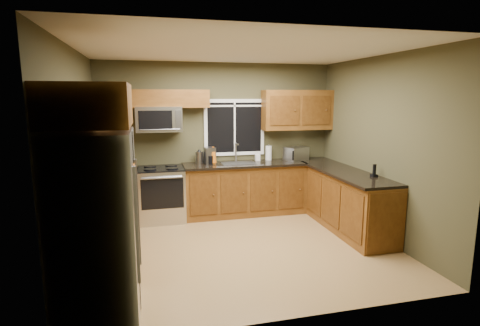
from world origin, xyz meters
name	(u,v)px	position (x,y,z in m)	size (l,w,h in m)	color
floor	(242,247)	(0.00, 0.00, 0.00)	(4.20, 4.20, 0.00)	olive
ceiling	(243,50)	(0.00, 0.00, 2.70)	(4.20, 4.20, 0.00)	white
back_wall	(218,139)	(0.00, 1.80, 1.35)	(4.20, 4.20, 0.00)	#3F3B24
front_wall	(292,182)	(0.00, -1.80, 1.35)	(4.20, 4.20, 0.00)	#3F3B24
left_wall	(76,159)	(-2.10, 0.00, 1.35)	(3.60, 3.60, 0.00)	#3F3B24
right_wall	(379,148)	(2.10, 0.00, 1.35)	(3.60, 3.60, 0.00)	#3F3B24
window	(235,127)	(0.30, 1.78, 1.55)	(1.12, 0.03, 1.02)	white
base_cabinets_left	(110,216)	(-1.80, 0.48, 0.45)	(0.60, 2.65, 0.90)	brown
countertop_left	(110,183)	(-1.78, 0.48, 0.92)	(0.65, 2.65, 0.04)	black
base_cabinets_back	(244,189)	(0.42, 1.50, 0.45)	(2.17, 0.60, 0.90)	brown
countertop_back	(245,164)	(0.42, 1.48, 0.92)	(2.17, 0.65, 0.04)	black
base_cabinets_peninsula	(340,198)	(1.80, 0.54, 0.45)	(0.60, 2.52, 0.90)	brown
countertop_peninsula	(340,170)	(1.78, 0.55, 0.92)	(0.65, 2.50, 0.04)	black
upper_cabinets_left	(93,115)	(-1.94, 0.48, 1.86)	(0.33, 2.65, 0.72)	brown
upper_cabinets_back_left	(170,99)	(-0.85, 1.64, 2.07)	(1.30, 0.33, 0.30)	brown
upper_cabinets_back_right	(297,110)	(1.45, 1.64, 1.86)	(1.30, 0.33, 0.72)	brown
upper_cabinet_over_fridge	(88,105)	(-1.74, -1.30, 2.03)	(0.72, 0.90, 0.38)	brown
refrigerator	(97,227)	(-1.74, -1.30, 0.90)	(0.74, 0.90, 1.80)	#B7B7BC
range	(162,194)	(-1.05, 1.47, 0.47)	(0.76, 0.69, 0.94)	#B7B7BC
microwave	(159,119)	(-1.05, 1.61, 1.73)	(0.76, 0.41, 0.42)	#B7B7BC
sink	(238,162)	(0.30, 1.49, 0.95)	(0.60, 0.42, 0.36)	slate
toaster_oven	(296,153)	(1.42, 1.55, 1.06)	(0.48, 0.43, 0.25)	#B7B7BC
coffee_maker	(210,156)	(-0.20, 1.55, 1.08)	(0.19, 0.25, 0.29)	slate
kettle	(199,157)	(-0.37, 1.65, 1.06)	(0.15, 0.15, 0.25)	#B7B7BC
paper_towel_roll	(269,153)	(0.92, 1.68, 1.07)	(0.12, 0.12, 0.29)	white
soap_bottle_a	(213,155)	(-0.15, 1.50, 1.09)	(0.12, 0.12, 0.31)	#CD6213
soap_bottle_b	(258,156)	(0.70, 1.64, 1.03)	(0.08, 0.08, 0.18)	white
cordless_phone	(374,173)	(1.98, -0.09, 1.00)	(0.09, 0.09, 0.19)	black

